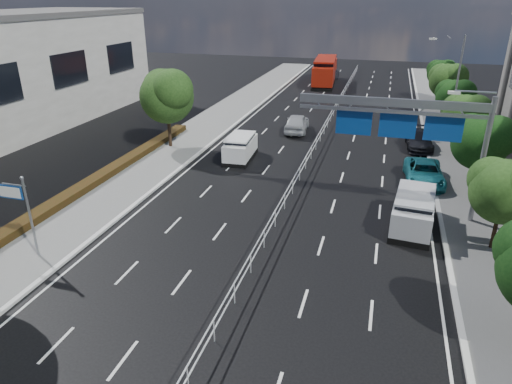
% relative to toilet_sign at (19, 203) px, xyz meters
% --- Properties ---
extents(ground, '(160.00, 160.00, 0.00)m').
position_rel_toilet_sign_xyz_m(ground, '(10.95, 0.00, -2.94)').
color(ground, black).
rests_on(ground, ground).
extents(sidewalk_near, '(5.00, 140.00, 0.14)m').
position_rel_toilet_sign_xyz_m(sidewalk_near, '(-0.55, 0.00, -2.87)').
color(sidewalk_near, slate).
rests_on(sidewalk_near, ground).
extents(kerb_near, '(0.25, 140.00, 0.15)m').
position_rel_toilet_sign_xyz_m(kerb_near, '(1.95, 0.00, -2.87)').
color(kerb_near, silver).
rests_on(kerb_near, ground).
extents(kerb_far, '(0.25, 140.00, 0.15)m').
position_rel_toilet_sign_xyz_m(kerb_far, '(19.95, 0.00, -2.87)').
color(kerb_far, silver).
rests_on(kerb_far, ground).
extents(median_fence, '(0.05, 85.00, 1.02)m').
position_rel_toilet_sign_xyz_m(median_fence, '(10.95, 22.50, -2.42)').
color(median_fence, silver).
rests_on(median_fence, ground).
extents(hedge_near, '(1.00, 36.00, 0.44)m').
position_rel_toilet_sign_xyz_m(hedge_near, '(-2.35, 5.00, -2.58)').
color(hedge_near, black).
rests_on(hedge_near, sidewalk_near).
extents(toilet_sign, '(1.62, 0.18, 4.34)m').
position_rel_toilet_sign_xyz_m(toilet_sign, '(0.00, 0.00, 0.00)').
color(toilet_sign, gray).
rests_on(toilet_sign, ground).
extents(overhead_gantry, '(10.24, 0.38, 7.45)m').
position_rel_toilet_sign_xyz_m(overhead_gantry, '(17.69, 10.05, 2.66)').
color(overhead_gantry, gray).
rests_on(overhead_gantry, ground).
extents(streetlight_far, '(2.78, 2.40, 9.00)m').
position_rel_toilet_sign_xyz_m(streetlight_far, '(21.46, 26.00, 2.27)').
color(streetlight_far, gray).
rests_on(streetlight_far, ground).
extents(near_tree_back, '(4.84, 4.51, 6.69)m').
position_rel_toilet_sign_xyz_m(near_tree_back, '(-0.99, 17.97, 1.67)').
color(near_tree_back, black).
rests_on(near_tree_back, ground).
extents(far_tree_c, '(3.52, 3.28, 4.94)m').
position_rel_toilet_sign_xyz_m(far_tree_c, '(22.20, 6.98, 0.48)').
color(far_tree_c, black).
rests_on(far_tree_c, ground).
extents(far_tree_d, '(3.85, 3.59, 5.34)m').
position_rel_toilet_sign_xyz_m(far_tree_d, '(22.20, 14.48, 0.74)').
color(far_tree_d, black).
rests_on(far_tree_d, ground).
extents(far_tree_e, '(3.63, 3.38, 5.13)m').
position_rel_toilet_sign_xyz_m(far_tree_e, '(22.20, 21.98, 0.61)').
color(far_tree_e, black).
rests_on(far_tree_e, ground).
extents(far_tree_f, '(3.52, 3.28, 5.02)m').
position_rel_toilet_sign_xyz_m(far_tree_f, '(22.20, 29.48, 0.55)').
color(far_tree_f, black).
rests_on(far_tree_f, ground).
extents(far_tree_g, '(3.96, 3.69, 5.45)m').
position_rel_toilet_sign_xyz_m(far_tree_g, '(22.20, 36.98, 0.81)').
color(far_tree_g, black).
rests_on(far_tree_g, ground).
extents(far_tree_h, '(3.41, 3.18, 4.91)m').
position_rel_toilet_sign_xyz_m(far_tree_h, '(22.20, 44.48, 0.48)').
color(far_tree_h, black).
rests_on(far_tree_h, ground).
extents(white_minivan, '(2.13, 4.45, 1.89)m').
position_rel_toilet_sign_xyz_m(white_minivan, '(5.57, 16.84, -2.02)').
color(white_minivan, black).
rests_on(white_minivan, ground).
extents(red_bus, '(3.80, 12.32, 3.63)m').
position_rel_toilet_sign_xyz_m(red_bus, '(7.25, 51.77, -1.05)').
color(red_bus, black).
rests_on(red_bus, ground).
extents(near_car_silver, '(2.34, 5.09, 1.69)m').
position_rel_toilet_sign_xyz_m(near_car_silver, '(8.32, 25.77, -2.10)').
color(near_car_silver, '#AEB1B6').
rests_on(near_car_silver, ground).
extents(near_car_dark, '(2.01, 5.15, 1.67)m').
position_rel_toilet_sign_xyz_m(near_car_dark, '(7.75, 54.75, -2.11)').
color(near_car_dark, black).
rests_on(near_car_dark, ground).
extents(silver_minivan, '(2.55, 5.11, 2.05)m').
position_rel_toilet_sign_xyz_m(silver_minivan, '(18.32, 8.50, -1.94)').
color(silver_minivan, black).
rests_on(silver_minivan, ground).
extents(parked_car_teal, '(2.71, 5.46, 1.49)m').
position_rel_toilet_sign_xyz_m(parked_car_teal, '(19.25, 15.48, -2.20)').
color(parked_car_teal, '#1B707C').
rests_on(parked_car_teal, ground).
extents(parked_car_dark, '(2.32, 5.13, 1.46)m').
position_rel_toilet_sign_xyz_m(parked_car_dark, '(19.25, 23.64, -2.21)').
color(parked_car_dark, black).
rests_on(parked_car_dark, ground).
extents(pedestrian_a, '(0.67, 0.51, 1.64)m').
position_rel_toilet_sign_xyz_m(pedestrian_a, '(23.38, 11.89, -1.99)').
color(pedestrian_a, gray).
rests_on(pedestrian_a, sidewalk_far).
extents(pedestrian_b, '(1.08, 0.96, 1.85)m').
position_rel_toilet_sign_xyz_m(pedestrian_b, '(23.41, 10.68, -1.88)').
color(pedestrian_b, gray).
rests_on(pedestrian_b, sidewalk_far).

